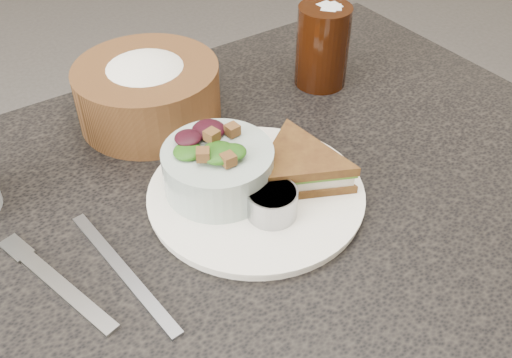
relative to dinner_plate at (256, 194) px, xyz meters
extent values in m
cylinder|color=white|center=(0.00, 0.00, 0.00)|extent=(0.26, 0.26, 0.01)
cylinder|color=#929498|center=(-0.01, -0.04, 0.02)|extent=(0.07, 0.07, 0.03)
cone|color=#FF5E16|center=(0.03, 0.06, 0.02)|extent=(0.08, 0.08, 0.03)
cube|color=#989898|center=(-0.24, 0.00, 0.00)|extent=(0.06, 0.16, 0.00)
cube|color=#999CA7|center=(-0.18, -0.02, 0.00)|extent=(0.03, 0.21, 0.00)
camera|label=1|loc=(-0.28, -0.42, 0.46)|focal=40.00mm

